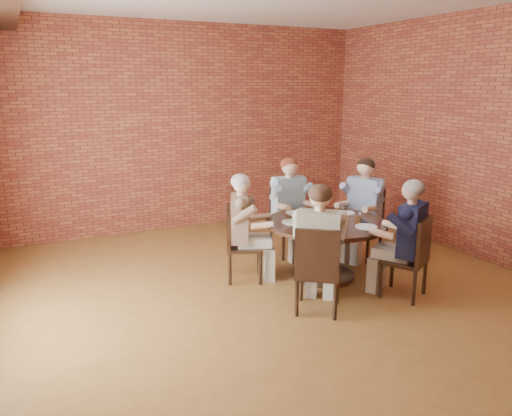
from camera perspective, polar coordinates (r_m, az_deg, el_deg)
name	(u,v)px	position (r m, az deg, el deg)	size (l,w,h in m)	color
floor	(280,302)	(5.78, 2.82, -10.70)	(7.00, 7.00, 0.00)	olive
wall_back	(181,128)	(8.51, -8.55, 9.02)	(7.00, 7.00, 0.00)	#97492B
wall_right	(496,139)	(7.43, 25.75, 7.11)	(7.00, 7.00, 0.00)	#97492B
dining_table	(326,238)	(6.35, 7.96, -3.42)	(1.51, 1.51, 0.75)	#341E11
chair_a	(365,220)	(7.30, 12.32, -1.32)	(0.63, 0.63, 0.98)	#341E11
diner_a	(362,209)	(7.17, 12.06, -0.08)	(0.58, 0.71, 1.42)	#37558F
chair_b	(287,218)	(7.25, 3.55, -1.13)	(0.48, 0.48, 0.98)	#341E11
diner_b	(290,207)	(7.12, 3.92, 0.06)	(0.57, 0.70, 1.41)	#91ABB9
chair_c	(237,240)	(6.24, -2.14, -3.73)	(0.57, 0.57, 0.95)	#341E11
diner_c	(244,228)	(6.20, -1.34, -2.28)	(0.54, 0.66, 1.35)	brown
chair_d	(318,268)	(5.34, 7.05, -6.78)	(0.65, 0.65, 0.98)	#341E11
diner_d	(319,249)	(5.37, 7.21, -4.64)	(0.57, 0.71, 1.41)	beige
chair_e	(413,255)	(5.97, 17.46, -5.15)	(0.61, 0.61, 0.96)	#341E11
diner_e	(406,239)	(5.95, 16.73, -3.45)	(0.56, 0.69, 1.38)	#161A3D
plate_a	(345,213)	(6.69, 10.13, -0.56)	(0.26, 0.26, 0.01)	white
plate_b	(295,213)	(6.60, 4.52, -0.59)	(0.26, 0.26, 0.01)	white
plate_c	(292,222)	(6.17, 4.16, -1.61)	(0.26, 0.26, 0.01)	white
plate_d	(366,227)	(6.09, 12.48, -2.11)	(0.26, 0.26, 0.01)	white
glass_a	(344,212)	(6.50, 10.03, -0.41)	(0.07, 0.07, 0.14)	white
glass_b	(320,212)	(6.45, 7.34, -0.41)	(0.07, 0.07, 0.14)	white
glass_c	(303,214)	(6.31, 5.44, -0.69)	(0.07, 0.07, 0.14)	white
glass_d	(306,216)	(6.22, 5.78, -0.93)	(0.07, 0.07, 0.14)	white
glass_e	(312,219)	(6.10, 6.41, -1.24)	(0.07, 0.07, 0.14)	white
glass_f	(326,224)	(5.88, 7.97, -1.85)	(0.07, 0.07, 0.14)	white
glass_g	(341,220)	(6.09, 9.68, -1.36)	(0.07, 0.07, 0.14)	white
glass_h	(359,218)	(6.24, 11.64, -1.08)	(0.07, 0.07, 0.14)	white
smartphone	(362,221)	(6.34, 12.02, -1.48)	(0.08, 0.15, 0.01)	black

